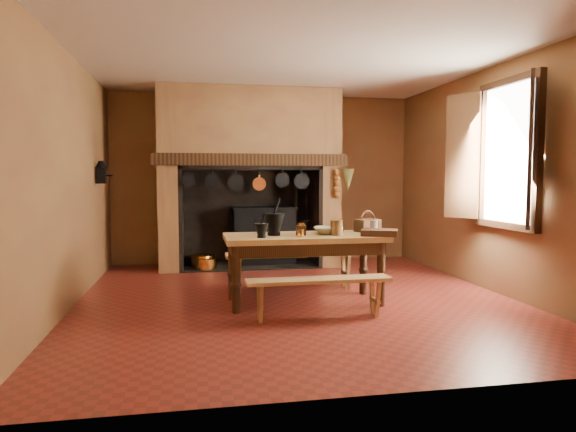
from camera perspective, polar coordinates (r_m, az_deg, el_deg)
The scene contains 28 objects.
floor at distance 6.15m, azimuth 0.87°, elevation -9.09°, with size 5.50×5.50×0.00m, color maroon.
ceiling at distance 6.13m, azimuth 0.90°, elevation 17.26°, with size 5.50×5.50×0.00m, color silver.
back_wall at distance 8.69m, azimuth -2.69°, elevation 4.16°, with size 5.00×0.02×2.80m, color olive.
wall_left at distance 6.01m, azimuth -23.24°, elevation 3.72°, with size 0.02×5.50×2.80m, color olive.
wall_right at distance 6.92m, azimuth 21.68°, elevation 3.80°, with size 0.02×5.50×2.80m, color olive.
wall_front at distance 3.33m, azimuth 10.27°, elevation 3.76°, with size 5.00×0.02×2.80m, color olive.
chimney_breast at distance 8.23m, azimuth -4.37°, elevation 7.01°, with size 2.95×0.96×2.80m.
iron_range at distance 8.44m, azimuth -2.67°, elevation -2.08°, with size 1.12×0.55×1.60m.
hearth_pans at distance 8.19m, azimuth -9.47°, elevation -5.08°, with size 0.51×0.62×0.20m.
hanging_pans at distance 7.72m, azimuth -4.25°, elevation 3.83°, with size 1.92×0.29×0.27m.
onion_string at distance 7.96m, azimuth 5.43°, elevation 3.62°, with size 0.12×0.10×0.46m, color #A6651E, non-canonical shape.
herb_bunch at distance 8.01m, azimuth 6.67°, elevation 3.98°, with size 0.20×0.20×0.35m, color brown.
window at distance 6.51m, azimuth 22.50°, elevation 6.41°, with size 0.39×1.75×1.76m.
wall_coffee_mill at distance 7.52m, azimuth -20.05°, elevation 4.76°, with size 0.23×0.16×0.31m.
work_table at distance 5.81m, azimuth 1.87°, elevation -3.30°, with size 1.80×0.80×0.78m.
bench_front at distance 5.23m, azimuth 3.43°, elevation -8.03°, with size 1.47×0.26×0.41m.
bench_back at distance 6.51m, azimuth 0.58°, elevation -5.12°, with size 1.70×0.30×0.48m.
mortar_large at distance 5.72m, azimuth -1.58°, elevation -0.79°, with size 0.24×0.24×0.42m.
mortar_small at distance 5.50m, azimuth -2.98°, elevation -1.53°, with size 0.15×0.15×0.26m.
coffee_grinder at distance 5.75m, azimuth 1.45°, elevation -1.49°, with size 0.16×0.13×0.17m.
brass_mug_a at distance 5.59m, azimuth 1.41°, elevation -1.90°, with size 0.07×0.07×0.08m, color orange.
brass_mug_b at distance 6.08m, azimuth 4.60°, elevation -1.42°, with size 0.07×0.07×0.08m, color orange.
mixing_bowl at distance 5.87m, azimuth 4.49°, elevation -1.62°, with size 0.33×0.33×0.08m, color #BAB48F.
stoneware_crock at distance 5.75m, azimuth 5.40°, elevation -1.32°, with size 0.14×0.14×0.17m, color #4F371D.
glass_jar at distance 5.96m, azimuth 9.50°, elevation -1.21°, with size 0.09×0.09×0.16m, color beige.
wicker_basket at distance 6.16m, azimuth 8.81°, elevation -0.97°, with size 0.32×0.27×0.26m.
wooden_tray at distance 5.79m, azimuth 10.11°, elevation -1.82°, with size 0.39×0.28×0.07m, color #392312.
brass_cup at distance 5.81m, azimuth 5.68°, elevation -1.67°, with size 0.11×0.11×0.09m, color orange.
Camera 1 is at (-1.18, -5.86, 1.43)m, focal length 32.00 mm.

